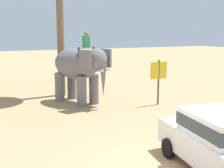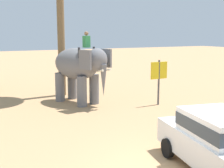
# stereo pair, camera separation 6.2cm
# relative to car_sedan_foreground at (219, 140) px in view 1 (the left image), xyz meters

# --- Properties ---
(car_sedan_foreground) EXTENTS (2.51, 4.36, 1.70)m
(car_sedan_foreground) POSITION_rel_car_sedan_foreground_xyz_m (0.00, 0.00, 0.00)
(car_sedan_foreground) COLOR white
(car_sedan_foreground) RESTS_ON ground
(elephant_with_mahout) EXTENTS (2.64, 4.01, 3.88)m
(elephant_with_mahout) POSITION_rel_car_sedan_foreground_xyz_m (-0.23, 9.55, 1.06)
(elephant_with_mahout) COLOR slate
(elephant_with_mahout) RESTS_ON ground
(signboard_yellow) EXTENTS (1.00, 0.10, 2.40)m
(signboard_yellow) POSITION_rel_car_sedan_foreground_xyz_m (3.36, 7.24, 0.76)
(signboard_yellow) COLOR #4C4C51
(signboard_yellow) RESTS_ON ground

